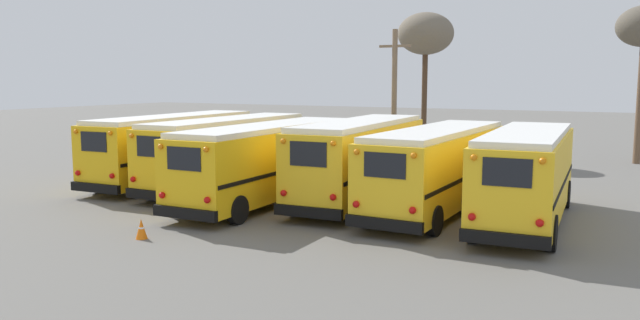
% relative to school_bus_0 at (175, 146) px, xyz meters
% --- Properties ---
extents(ground_plane, '(160.00, 160.00, 0.00)m').
position_rel_school_bus_0_xyz_m(ground_plane, '(8.13, -0.98, -1.73)').
color(ground_plane, '#66635E').
extents(school_bus_0, '(2.98, 10.47, 3.18)m').
position_rel_school_bus_0_xyz_m(school_bus_0, '(0.00, 0.00, 0.00)').
color(school_bus_0, yellow).
rests_on(school_bus_0, ground).
extents(school_bus_1, '(2.61, 10.19, 3.15)m').
position_rel_school_bus_0_xyz_m(school_bus_1, '(3.25, -0.20, -0.02)').
color(school_bus_1, yellow).
rests_on(school_bus_1, ground).
extents(school_bus_2, '(2.75, 10.81, 3.09)m').
position_rel_school_bus_0_xyz_m(school_bus_2, '(6.51, -1.87, -0.05)').
color(school_bus_2, yellow).
rests_on(school_bus_2, ground).
extents(school_bus_3, '(3.01, 9.77, 3.25)m').
position_rel_school_bus_0_xyz_m(school_bus_3, '(9.76, -0.34, 0.03)').
color(school_bus_3, yellow).
rests_on(school_bus_3, ground).
extents(school_bus_4, '(2.75, 10.22, 3.08)m').
position_rel_school_bus_0_xyz_m(school_bus_4, '(13.02, -0.53, -0.05)').
color(school_bus_4, yellow).
rests_on(school_bus_4, ground).
extents(school_bus_5, '(2.94, 9.49, 3.16)m').
position_rel_school_bus_0_xyz_m(school_bus_5, '(16.27, -1.15, -0.00)').
color(school_bus_5, yellow).
rests_on(school_bus_5, ground).
extents(utility_pole, '(1.80, 0.29, 7.57)m').
position_rel_school_bus_0_xyz_m(utility_pole, '(7.31, 9.61, 2.20)').
color(utility_pole, '#75604C').
rests_on(utility_pole, ground).
extents(bare_tree_0, '(3.44, 3.44, 8.95)m').
position_rel_school_bus_0_xyz_m(bare_tree_0, '(7.31, 14.77, 5.82)').
color(bare_tree_0, '#473323').
rests_on(bare_tree_0, ground).
extents(traffic_cone, '(0.36, 0.36, 0.62)m').
position_rel_school_bus_0_xyz_m(traffic_cone, '(6.25, -8.81, -1.42)').
color(traffic_cone, orange).
rests_on(traffic_cone, ground).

